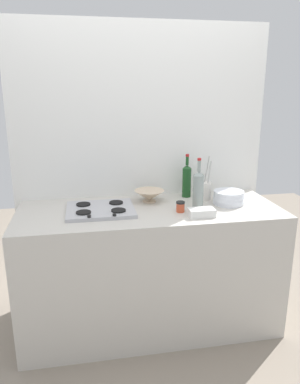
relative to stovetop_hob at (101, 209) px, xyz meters
name	(u,v)px	position (x,y,z in m)	size (l,w,h in m)	color
ground_plane	(150,322)	(0.34, -0.01, -0.91)	(6.00, 6.00, 0.00)	gray
counter_block	(150,268)	(0.34, -0.01, -0.46)	(1.80, 0.70, 0.90)	beige
backsplash_panel	(141,171)	(0.34, 0.37, 0.17)	(1.90, 0.06, 2.16)	white
stovetop_hob	(101,209)	(0.00, 0.00, 0.00)	(0.45, 0.38, 0.04)	#B2B2B7
plate_stack	(229,198)	(0.91, 0.00, 0.03)	(0.22, 0.22, 0.10)	white
wine_bottle_leftmost	(198,189)	(0.67, -0.04, 0.12)	(0.07, 0.07, 0.35)	gray
wine_bottle_mid_left	(187,180)	(0.66, 0.23, 0.12)	(0.07, 0.07, 0.33)	#19471E
mixing_bowl	(149,196)	(0.36, 0.15, 0.03)	(0.22, 0.22, 0.09)	beige
butter_dish	(202,213)	(0.64, -0.21, 0.01)	(0.17, 0.10, 0.05)	white
utensil_crock	(205,190)	(0.77, 0.13, 0.06)	(0.09, 0.09, 0.33)	silver
condiment_jar_front	(180,207)	(0.53, -0.10, 0.02)	(0.06, 0.06, 0.07)	#C64C2D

